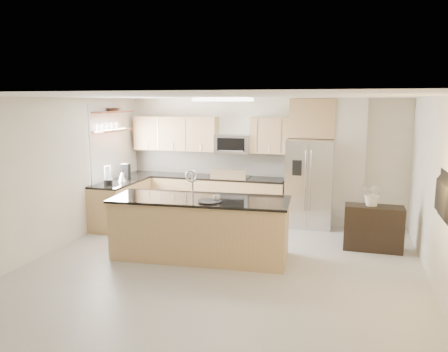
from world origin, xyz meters
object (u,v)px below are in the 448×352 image
(bowl, at_px, (113,109))
(cup, at_px, (217,198))
(microwave, at_px, (233,144))
(flower_vase, at_px, (374,187))
(range, at_px, (231,198))
(island, at_px, (200,227))
(blender, at_px, (108,177))
(credenza, at_px, (373,228))
(refrigerator, at_px, (310,183))
(platter, at_px, (209,201))
(kettle, at_px, (122,176))
(television, at_px, (440,198))
(coffee_maker, at_px, (125,172))

(bowl, bearing_deg, cup, -30.59)
(microwave, bearing_deg, flower_vase, -26.31)
(range, height_order, island, island)
(blender, bearing_deg, credenza, 3.05)
(range, relative_size, blender, 2.99)
(refrigerator, height_order, blender, refrigerator)
(refrigerator, relative_size, platter, 4.65)
(range, height_order, platter, range)
(platter, relative_size, bowl, 1.07)
(credenza, relative_size, kettle, 4.09)
(island, bearing_deg, refrigerator, 52.87)
(microwave, bearing_deg, platter, -82.62)
(refrigerator, distance_m, blender, 4.02)
(microwave, distance_m, cup, 2.72)
(island, distance_m, bowl, 3.38)
(credenza, bearing_deg, blender, -176.97)
(blender, bearing_deg, platter, -24.42)
(television, bearing_deg, microwave, 47.25)
(credenza, bearing_deg, coffee_maker, 174.67)
(platter, height_order, blender, blender)
(microwave, xyz_separation_m, cup, (0.43, -2.62, -0.60))
(microwave, relative_size, coffee_maker, 2.36)
(island, relative_size, flower_vase, 4.52)
(kettle, bearing_deg, range, 27.92)
(kettle, bearing_deg, coffee_maker, 104.66)
(microwave, height_order, flower_vase, microwave)
(island, xyz_separation_m, coffee_maker, (-2.22, 1.60, 0.58))
(range, height_order, television, television)
(range, xyz_separation_m, cup, (0.43, -2.50, 0.56))
(kettle, bearing_deg, microwave, 30.59)
(range, relative_size, kettle, 4.81)
(coffee_maker, height_order, television, television)
(blender, bearing_deg, television, -15.90)
(cup, distance_m, blender, 2.69)
(range, relative_size, television, 1.06)
(cup, bearing_deg, television, -11.46)
(credenza, bearing_deg, island, -157.36)
(coffee_maker, bearing_deg, platter, -36.70)
(island, bearing_deg, kettle, 144.01)
(credenza, xyz_separation_m, bowl, (-5.11, 0.36, 1.99))
(refrigerator, distance_m, credenza, 1.79)
(platter, xyz_separation_m, coffee_maker, (-2.45, 1.83, 0.07))
(microwave, xyz_separation_m, blender, (-2.07, -1.65, -0.54))
(island, xyz_separation_m, bowl, (-2.38, 1.50, 1.88))
(platter, bearing_deg, television, -8.79)
(credenza, bearing_deg, television, -70.84)
(range, bearing_deg, refrigerator, -1.60)
(kettle, bearing_deg, flower_vase, -2.39)
(range, relative_size, microwave, 1.50)
(credenza, height_order, television, television)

